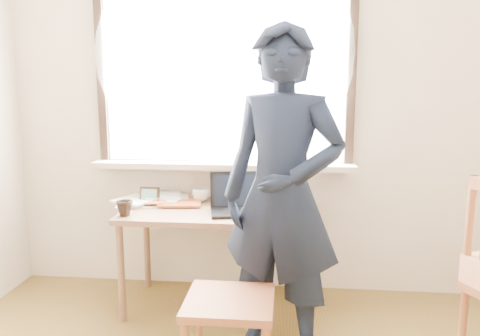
# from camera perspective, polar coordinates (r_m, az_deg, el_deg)

# --- Properties ---
(room_shell) EXTENTS (3.52, 4.02, 2.61)m
(room_shell) POSITION_cam_1_polar(r_m,az_deg,el_deg) (1.57, -4.51, 15.65)
(room_shell) COLOR beige
(room_shell) RESTS_ON ground
(desk) EXTENTS (1.27, 0.63, 0.68)m
(desk) POSITION_cam_1_polar(r_m,az_deg,el_deg) (3.12, -2.49, -6.35)
(desk) COLOR brown
(desk) RESTS_ON ground
(laptop) EXTENTS (0.41, 0.36, 0.25)m
(laptop) POSITION_cam_1_polar(r_m,az_deg,el_deg) (3.04, -0.18, -4.25)
(laptop) COLOR black
(laptop) RESTS_ON desk
(mug_white) EXTENTS (0.17, 0.17, 0.09)m
(mug_white) POSITION_cam_1_polar(r_m,az_deg,el_deg) (3.32, -4.77, -3.29)
(mug_white) COLOR white
(mug_white) RESTS_ON desk
(mug_dark) EXTENTS (0.12, 0.12, 0.10)m
(mug_dark) POSITION_cam_1_polar(r_m,az_deg,el_deg) (3.03, -13.89, -4.79)
(mug_dark) COLOR black
(mug_dark) RESTS_ON desk
(mouse) EXTENTS (0.08, 0.06, 0.03)m
(mouse) POSITION_cam_1_polar(r_m,az_deg,el_deg) (2.97, 5.86, -5.51)
(mouse) COLOR black
(mouse) RESTS_ON desk
(desk_clutter) EXTENTS (0.76, 0.49, 0.05)m
(desk_clutter) POSITION_cam_1_polar(r_m,az_deg,el_deg) (3.36, -9.82, -3.69)
(desk_clutter) COLOR gold
(desk_clutter) RESTS_ON desk
(book_a) EXTENTS (0.27, 0.32, 0.03)m
(book_a) POSITION_cam_1_polar(r_m,az_deg,el_deg) (3.42, -9.82, -3.59)
(book_a) COLOR white
(book_a) RESTS_ON desk
(book_b) EXTENTS (0.27, 0.29, 0.02)m
(book_b) POSITION_cam_1_polar(r_m,az_deg,el_deg) (3.31, 6.19, -4.00)
(book_b) COLOR white
(book_b) RESTS_ON desk
(picture_frame) EXTENTS (0.14, 0.02, 0.11)m
(picture_frame) POSITION_cam_1_polar(r_m,az_deg,el_deg) (3.29, -10.95, -3.41)
(picture_frame) COLOR black
(picture_frame) RESTS_ON desk
(work_chair) EXTENTS (0.44, 0.42, 0.45)m
(work_chair) POSITION_cam_1_polar(r_m,az_deg,el_deg) (2.43, -1.29, -17.09)
(work_chair) COLOR #A05834
(work_chair) RESTS_ON ground
(person) EXTENTS (0.76, 0.62, 1.80)m
(person) POSITION_cam_1_polar(r_m,az_deg,el_deg) (2.49, 5.16, -3.56)
(person) COLOR black
(person) RESTS_ON ground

